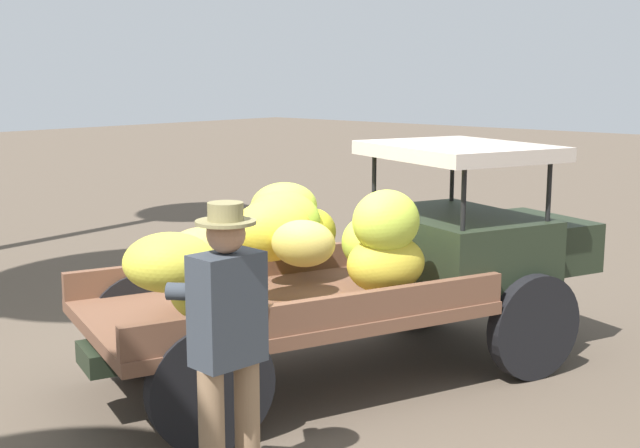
# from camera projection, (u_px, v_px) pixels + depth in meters

# --- Properties ---
(ground_plane) EXTENTS (60.00, 60.00, 0.00)m
(ground_plane) POSITION_uv_depth(u_px,v_px,m) (300.00, 382.00, 6.77)
(ground_plane) COLOR brown
(truck) EXTENTS (4.66, 2.92, 1.88)m
(truck) POSITION_uv_depth(u_px,v_px,m) (368.00, 261.00, 6.82)
(truck) COLOR #222C1D
(truck) RESTS_ON ground
(farmer) EXTENTS (0.53, 0.47, 1.77)m
(farmer) POSITION_uv_depth(u_px,v_px,m) (227.00, 335.00, 4.72)
(farmer) COLOR #8F6F50
(farmer) RESTS_ON ground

